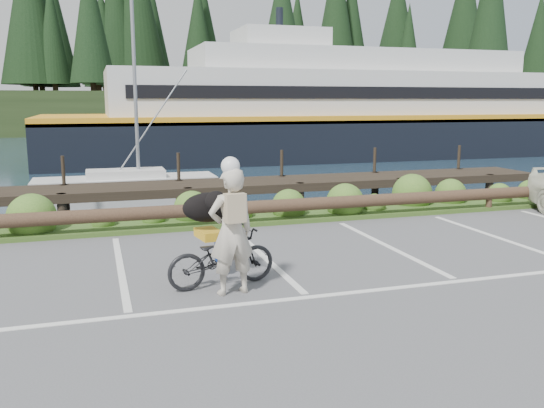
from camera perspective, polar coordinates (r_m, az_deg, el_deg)
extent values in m
plane|color=#4F4F51|center=(9.02, 2.74, -8.43)|extent=(72.00, 72.00, 0.00)
plane|color=#182B3A|center=(56.26, -14.23, 5.74)|extent=(160.00, 160.00, 0.00)
cube|color=#3D5B21|center=(13.94, -4.69, -1.54)|extent=(34.00, 1.60, 0.10)
imported|color=black|center=(9.08, -5.01, -5.29)|extent=(1.83, 0.89, 0.92)
imported|color=beige|center=(8.59, -4.06, -2.74)|extent=(0.77, 0.57, 1.92)
ellipsoid|color=black|center=(9.44, -6.34, -0.32)|extent=(0.54, 0.90, 0.49)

